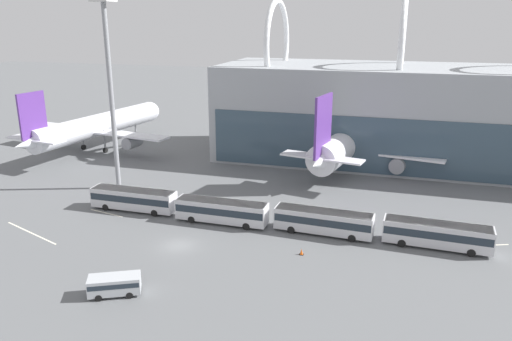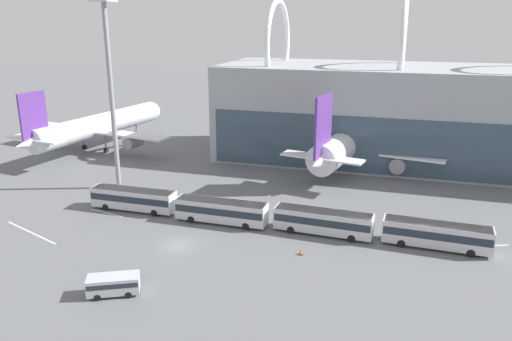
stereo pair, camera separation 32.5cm
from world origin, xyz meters
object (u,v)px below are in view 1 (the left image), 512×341
object	(u,v)px
airliner_at_gate_near	(94,126)
shuttle_bus_2	(323,220)
shuttle_bus_3	(437,233)
service_van_foreground	(114,284)
traffic_cone_0	(301,252)
floodlight_mast	(109,71)
shuttle_bus_1	(222,210)
airliner_at_gate_far	(347,143)
shuttle_bus_0	(134,198)

from	to	relation	value
airliner_at_gate_near	shuttle_bus_2	bearing A→B (deg)	-109.71
shuttle_bus_2	shuttle_bus_3	size ratio (longest dim) A/B	1.00
shuttle_bus_3	airliner_at_gate_near	bearing A→B (deg)	159.46
service_van_foreground	traffic_cone_0	size ratio (longest dim) A/B	7.65
shuttle_bus_2	traffic_cone_0	size ratio (longest dim) A/B	17.58
airliner_at_gate_near	shuttle_bus_2	size ratio (longest dim) A/B	3.18
airliner_at_gate_near	floodlight_mast	distance (m)	30.32
shuttle_bus_1	service_van_foreground	world-z (taller)	shuttle_bus_1
floodlight_mast	traffic_cone_0	world-z (taller)	floodlight_mast
shuttle_bus_1	service_van_foreground	distance (m)	21.05
floodlight_mast	airliner_at_gate_near	bearing A→B (deg)	131.13
shuttle_bus_2	airliner_at_gate_near	bearing A→B (deg)	154.51
airliner_at_gate_far	shuttle_bus_3	bearing A→B (deg)	-143.55
shuttle_bus_2	floodlight_mast	xyz separation A→B (m)	(-35.57, 8.63, 17.28)
shuttle_bus_2	traffic_cone_0	distance (m)	7.09
shuttle_bus_0	floodlight_mast	bearing A→B (deg)	132.71
shuttle_bus_1	traffic_cone_0	xyz separation A→B (m)	(12.50, -6.38, -1.52)
service_van_foreground	shuttle_bus_3	bearing A→B (deg)	6.91
shuttle_bus_0	shuttle_bus_2	size ratio (longest dim) A/B	0.99
shuttle_bus_1	traffic_cone_0	size ratio (longest dim) A/B	17.45
shuttle_bus_3	floodlight_mast	bearing A→B (deg)	172.80
shuttle_bus_1	shuttle_bus_3	bearing A→B (deg)	1.07
airliner_at_gate_far	shuttle_bus_1	bearing A→B (deg)	167.98
service_van_foreground	floodlight_mast	bearing A→B (deg)	94.36
airliner_at_gate_far	floodlight_mast	bearing A→B (deg)	133.55
airliner_at_gate_far	service_van_foreground	world-z (taller)	airliner_at_gate_far
shuttle_bus_0	shuttle_bus_2	bearing A→B (deg)	-0.65
shuttle_bus_0	traffic_cone_0	bearing A→B (deg)	-14.95
airliner_at_gate_far	shuttle_bus_2	world-z (taller)	airliner_at_gate_far
floodlight_mast	shuttle_bus_0	bearing A→B (deg)	-47.43
shuttle_bus_0	service_van_foreground	world-z (taller)	shuttle_bus_0
airliner_at_gate_far	shuttle_bus_3	xyz separation A→B (m)	(14.71, -30.96, -2.99)
shuttle_bus_3	traffic_cone_0	xyz separation A→B (m)	(-15.50, -6.64, -1.52)
shuttle_bus_1	shuttle_bus_3	size ratio (longest dim) A/B	0.99
airliner_at_gate_near	airliner_at_gate_far	distance (m)	52.62
airliner_at_gate_far	shuttle_bus_1	size ratio (longest dim) A/B	2.78
airliner_at_gate_far	shuttle_bus_0	world-z (taller)	airliner_at_gate_far
airliner_at_gate_far	shuttle_bus_1	distance (m)	34.07
shuttle_bus_1	traffic_cone_0	bearing A→B (deg)	-26.50
airliner_at_gate_far	traffic_cone_0	xyz separation A→B (m)	(-0.79, -37.60, -4.51)
floodlight_mast	shuttle_bus_3	bearing A→B (deg)	-10.00
shuttle_bus_0	shuttle_bus_3	world-z (taller)	same
shuttle_bus_0	airliner_at_gate_far	bearing A→B (deg)	48.27
airliner_at_gate_far	traffic_cone_0	bearing A→B (deg)	-170.17
airliner_at_gate_near	service_van_foreground	distance (m)	61.29
shuttle_bus_0	traffic_cone_0	distance (m)	27.49
airliner_at_gate_far	shuttle_bus_0	size ratio (longest dim) A/B	2.78
airliner_at_gate_far	floodlight_mast	xyz separation A→B (m)	(-34.86, -22.22, 14.29)
shuttle_bus_3	service_van_foreground	distance (m)	38.25
shuttle_bus_1	shuttle_bus_2	xyz separation A→B (m)	(14.00, 0.38, 0.00)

